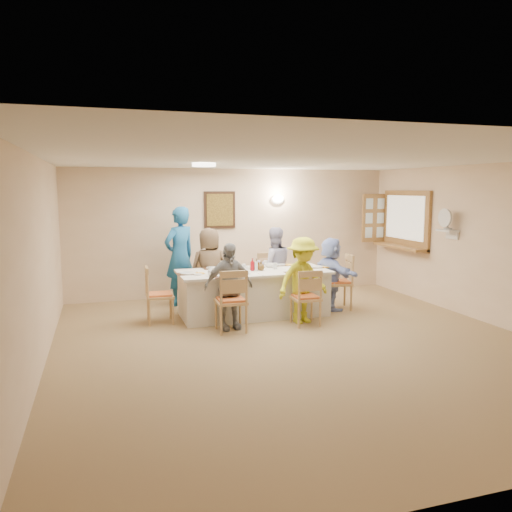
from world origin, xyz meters
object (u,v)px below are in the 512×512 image
object	(u,v)px
diner_front_right	(303,280)
diner_right_end	(331,274)
serving_hatch	(406,220)
diner_back_right	(274,266)
condiment_ketchup	(252,265)
chair_left_end	(160,294)
diner_back_left	(210,268)
chair_back_left	(208,281)
chair_front_left	(231,300)
caregiver	(180,256)
desk_fan	(447,222)
chair_right_end	(338,282)
chair_back_right	(272,278)
chair_front_right	(306,297)
dining_table	(254,293)
diner_front_left	(229,286)

from	to	relation	value
diner_front_right	diner_right_end	distance (m)	1.07
serving_hatch	diner_back_right	xyz separation A→B (m)	(-2.75, 0.01, -0.79)
condiment_ketchup	chair_left_end	bearing A→B (deg)	179.52
diner_back_left	chair_back_left	bearing A→B (deg)	-94.97
chair_front_left	caregiver	size ratio (longest dim) A/B	0.53
chair_back_left	caregiver	size ratio (longest dim) A/B	0.54
desk_fan	diner_front_right	xyz separation A→B (m)	(-2.64, 0.00, -0.87)
desk_fan	chair_right_end	world-z (taller)	desk_fan
diner_front_right	serving_hatch	bearing A→B (deg)	14.28
serving_hatch	diner_back_right	distance (m)	2.86
chair_back_right	diner_front_right	world-z (taller)	diner_front_right
chair_back_right	chair_right_end	world-z (taller)	chair_right_end
diner_back_right	chair_back_left	bearing A→B (deg)	-0.96
serving_hatch	chair_front_right	bearing A→B (deg)	-151.87
chair_front_left	chair_left_end	size ratio (longest dim) A/B	1.05
chair_back_left	chair_front_right	world-z (taller)	chair_back_left
chair_right_end	condiment_ketchup	size ratio (longest dim) A/B	4.63
diner_front_right	condiment_ketchup	distance (m)	0.93
chair_right_end	dining_table	bearing A→B (deg)	-79.44
chair_front_right	chair_left_end	world-z (taller)	chair_left_end
caregiver	diner_back_left	bearing A→B (deg)	103.12
chair_front_right	condiment_ketchup	bearing A→B (deg)	-49.81
chair_back_right	caregiver	xyz separation A→B (m)	(-1.65, 0.35, 0.43)
diner_right_end	serving_hatch	bearing A→B (deg)	-76.91
diner_right_end	caregiver	xyz separation A→B (m)	(-2.47, 1.15, 0.26)
chair_back_left	chair_front_left	distance (m)	1.60
diner_back_left	serving_hatch	bearing A→B (deg)	174.88
diner_back_left	diner_front_right	size ratio (longest dim) A/B	1.06
chair_back_right	chair_back_left	bearing A→B (deg)	172.64
chair_back_right	diner_back_right	distance (m)	0.27
desk_fan	chair_front_right	size ratio (longest dim) A/B	0.34
chair_front_right	diner_back_right	bearing A→B (deg)	-88.23
chair_right_end	diner_front_left	xyz separation A→B (m)	(-2.15, -0.68, 0.17)
chair_left_end	condiment_ketchup	distance (m)	1.58
chair_right_end	diner_front_left	bearing A→B (deg)	-61.89
diner_back_right	diner_right_end	bearing A→B (deg)	145.08
chair_right_end	diner_front_right	distance (m)	1.18
desk_fan	diner_front_left	size ratio (longest dim) A/B	0.23
diner_back_right	dining_table	bearing A→B (deg)	53.33
serving_hatch	chair_left_end	xyz separation A→B (m)	(-4.90, -0.67, -1.04)
desk_fan	chair_back_left	size ratio (longest dim) A/B	0.31
chair_front_right	condiment_ketchup	distance (m)	1.09
chair_front_left	chair_right_end	xyz separation A→B (m)	(2.15, 0.80, 0.01)
chair_left_end	caregiver	world-z (taller)	caregiver
chair_back_left	desk_fan	bearing A→B (deg)	-11.22
chair_left_end	chair_right_end	world-z (taller)	chair_right_end
desk_fan	chair_back_right	bearing A→B (deg)	150.71
diner_back_left	condiment_ketchup	distance (m)	0.91
serving_hatch	diner_front_right	distance (m)	3.17
chair_front_left	chair_right_end	world-z (taller)	chair_right_end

